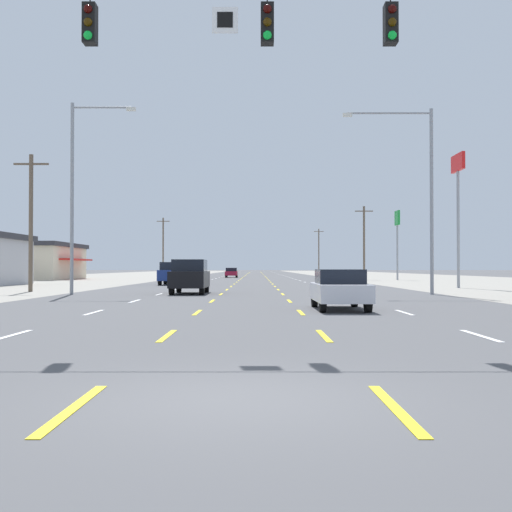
{
  "coord_description": "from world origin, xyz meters",
  "views": [
    {
      "loc": [
        0.24,
        -7.64,
        1.54
      ],
      "look_at": [
        0.15,
        54.14,
        2.6
      ],
      "focal_mm": 45.96,
      "sensor_mm": 36.0,
      "label": 1
    }
  ],
  "objects_px": {
    "pole_sign_right_row_2": "(398,227)",
    "streetlight_left_row_0": "(79,186)",
    "streetlight_right_row_0": "(423,185)",
    "sedan_inner_left_midfar": "(232,272)",
    "suv_inner_left_near": "(191,276)",
    "sedan_inner_right_nearest": "(341,289)",
    "pole_sign_right_row_1": "(459,185)",
    "suv_far_left_mid": "(173,273)"
  },
  "relations": [
    {
      "from": "pole_sign_right_row_2",
      "to": "streetlight_left_row_0",
      "type": "relative_size",
      "value": 0.77
    },
    {
      "from": "streetlight_left_row_0",
      "to": "streetlight_right_row_0",
      "type": "bearing_deg",
      "value": 0.0
    },
    {
      "from": "streetlight_left_row_0",
      "to": "sedan_inner_left_midfar",
      "type": "bearing_deg",
      "value": 84.0
    },
    {
      "from": "pole_sign_right_row_2",
      "to": "streetlight_right_row_0",
      "type": "height_order",
      "value": "streetlight_right_row_0"
    },
    {
      "from": "suv_inner_left_near",
      "to": "streetlight_right_row_0",
      "type": "height_order",
      "value": "streetlight_right_row_0"
    },
    {
      "from": "sedan_inner_right_nearest",
      "to": "streetlight_left_row_0",
      "type": "bearing_deg",
      "value": 135.07
    },
    {
      "from": "pole_sign_right_row_1",
      "to": "suv_inner_left_near",
      "type": "bearing_deg",
      "value": -150.62
    },
    {
      "from": "suv_inner_left_near",
      "to": "pole_sign_right_row_2",
      "type": "relative_size",
      "value": 0.58
    },
    {
      "from": "suv_far_left_mid",
      "to": "pole_sign_right_row_2",
      "type": "xyz_separation_m",
      "value": [
        24.44,
        21.9,
        5.34
      ]
    },
    {
      "from": "suv_far_left_mid",
      "to": "streetlight_left_row_0",
      "type": "xyz_separation_m",
      "value": [
        -2.74,
        -20.35,
        5.12
      ]
    },
    {
      "from": "sedan_inner_left_midfar",
      "to": "streetlight_left_row_0",
      "type": "relative_size",
      "value": 0.42
    },
    {
      "from": "suv_inner_left_near",
      "to": "suv_far_left_mid",
      "type": "bearing_deg",
      "value": 100.28
    },
    {
      "from": "sedan_inner_left_midfar",
      "to": "streetlight_left_row_0",
      "type": "xyz_separation_m",
      "value": [
        -6.4,
        -60.98,
        5.39
      ]
    },
    {
      "from": "suv_far_left_mid",
      "to": "pole_sign_right_row_1",
      "type": "height_order",
      "value": "pole_sign_right_row_1"
    },
    {
      "from": "suv_far_left_mid",
      "to": "pole_sign_right_row_1",
      "type": "bearing_deg",
      "value": -21.05
    },
    {
      "from": "pole_sign_right_row_1",
      "to": "pole_sign_right_row_2",
      "type": "relative_size",
      "value": 1.19
    },
    {
      "from": "pole_sign_right_row_1",
      "to": "streetlight_right_row_0",
      "type": "distance_m",
      "value": 13.12
    },
    {
      "from": "suv_far_left_mid",
      "to": "sedan_inner_left_midfar",
      "type": "bearing_deg",
      "value": 84.85
    },
    {
      "from": "suv_inner_left_near",
      "to": "sedan_inner_left_midfar",
      "type": "bearing_deg",
      "value": 89.84
    },
    {
      "from": "pole_sign_right_row_1",
      "to": "streetlight_right_row_0",
      "type": "relative_size",
      "value": 0.95
    },
    {
      "from": "pole_sign_right_row_1",
      "to": "sedan_inner_left_midfar",
      "type": "bearing_deg",
      "value": 110.8
    },
    {
      "from": "sedan_inner_right_nearest",
      "to": "sedan_inner_left_midfar",
      "type": "relative_size",
      "value": 1.0
    },
    {
      "from": "suv_far_left_mid",
      "to": "pole_sign_right_row_2",
      "type": "relative_size",
      "value": 0.58
    },
    {
      "from": "sedan_inner_right_nearest",
      "to": "streetlight_left_row_0",
      "type": "distance_m",
      "value": 19.28
    },
    {
      "from": "sedan_inner_left_midfar",
      "to": "streetlight_right_row_0",
      "type": "height_order",
      "value": "streetlight_right_row_0"
    },
    {
      "from": "suv_inner_left_near",
      "to": "streetlight_left_row_0",
      "type": "relative_size",
      "value": 0.45
    },
    {
      "from": "pole_sign_right_row_2",
      "to": "sedan_inner_right_nearest",
      "type": "bearing_deg",
      "value": -104.27
    },
    {
      "from": "pole_sign_right_row_2",
      "to": "streetlight_left_row_0",
      "type": "height_order",
      "value": "streetlight_left_row_0"
    },
    {
      "from": "streetlight_right_row_0",
      "to": "suv_inner_left_near",
      "type": "bearing_deg",
      "value": 175.18
    },
    {
      "from": "pole_sign_right_row_2",
      "to": "streetlight_right_row_0",
      "type": "relative_size",
      "value": 0.8
    },
    {
      "from": "suv_inner_left_near",
      "to": "streetlight_right_row_0",
      "type": "bearing_deg",
      "value": -4.82
    },
    {
      "from": "sedan_inner_right_nearest",
      "to": "sedan_inner_left_midfar",
      "type": "distance_m",
      "value": 74.35
    },
    {
      "from": "sedan_inner_right_nearest",
      "to": "pole_sign_right_row_1",
      "type": "height_order",
      "value": "pole_sign_right_row_1"
    },
    {
      "from": "suv_far_left_mid",
      "to": "pole_sign_right_row_1",
      "type": "distance_m",
      "value": 24.87
    },
    {
      "from": "suv_far_left_mid",
      "to": "streetlight_left_row_0",
      "type": "height_order",
      "value": "streetlight_left_row_0"
    },
    {
      "from": "pole_sign_right_row_1",
      "to": "pole_sign_right_row_2",
      "type": "distance_m",
      "value": 30.61
    },
    {
      "from": "streetlight_right_row_0",
      "to": "sedan_inner_left_midfar",
      "type": "bearing_deg",
      "value": 102.07
    },
    {
      "from": "sedan_inner_right_nearest",
      "to": "pole_sign_right_row_1",
      "type": "relative_size",
      "value": 0.45
    },
    {
      "from": "sedan_inner_right_nearest",
      "to": "suv_inner_left_near",
      "type": "height_order",
      "value": "suv_inner_left_near"
    },
    {
      "from": "sedan_inner_left_midfar",
      "to": "sedan_inner_right_nearest",
      "type": "bearing_deg",
      "value": -84.83
    },
    {
      "from": "sedan_inner_right_nearest",
      "to": "streetlight_right_row_0",
      "type": "distance_m",
      "value": 15.5
    },
    {
      "from": "sedan_inner_left_midfar",
      "to": "pole_sign_right_row_2",
      "type": "relative_size",
      "value": 0.54
    }
  ]
}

